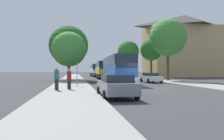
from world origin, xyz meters
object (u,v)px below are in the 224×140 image
object	(u,v)px
bus_front	(117,69)
bus_middle	(103,69)
bus_rear	(96,70)
parked_car_right_near	(151,77)
pedestrian_waiting_near	(69,79)
tree_left_far	(69,49)
tree_right_mid	(168,37)
tree_right_far	(128,52)
tree_left_near	(69,45)
parked_car_left_curb	(116,85)
tree_right_near	(151,50)
pedestrian_waiting_far	(57,78)
bus_stop_sign	(77,71)

from	to	relation	value
bus_front	bus_middle	bearing A→B (deg)	90.67
bus_rear	parked_car_right_near	xyz separation A→B (m)	(4.66, -29.75, -0.99)
pedestrian_waiting_near	tree_left_far	bearing A→B (deg)	154.24
bus_rear	tree_right_mid	world-z (taller)	tree_right_mid
tree_right_mid	tree_right_far	size ratio (longest dim) A/B	1.06
tree_right_mid	tree_left_far	bearing A→B (deg)	172.98
bus_rear	tree_right_far	size ratio (longest dim) A/B	1.37
tree_left_near	bus_rear	bearing A→B (deg)	71.87
bus_rear	tree_left_far	distance (m)	26.32
parked_car_right_near	parked_car_left_curb	bearing A→B (deg)	61.46
tree_left_far	tree_right_near	world-z (taller)	tree_right_near
bus_front	parked_car_right_near	xyz separation A→B (m)	(4.89, 0.86, -1.13)
parked_car_left_curb	tree_left_far	distance (m)	20.29
tree_left_far	pedestrian_waiting_far	bearing A→B (deg)	-92.26
pedestrian_waiting_near	tree_left_near	xyz separation A→B (m)	(-0.52, 19.61, 4.95)
pedestrian_waiting_near	tree_right_far	distance (m)	37.44
bus_middle	tree_right_near	size ratio (longest dim) A/B	1.54
bus_rear	tree_right_far	distance (m)	10.45
tree_right_mid	tree_right_far	distance (m)	21.54
parked_car_left_curb	tree_right_mid	world-z (taller)	tree_right_mid
pedestrian_waiting_near	tree_left_near	distance (m)	20.23
bus_front	tree_left_near	bearing A→B (deg)	123.91
parked_car_right_near	bus_stop_sign	xyz separation A→B (m)	(-10.14, -7.51, 0.93)
bus_middle	tree_right_far	bearing A→B (deg)	52.49
parked_car_left_curb	pedestrian_waiting_far	distance (m)	5.85
bus_rear	parked_car_right_near	distance (m)	30.13
bus_rear	parked_car_right_near	world-z (taller)	bus_rear
bus_front	bus_middle	size ratio (longest dim) A/B	1.04
bus_middle	bus_front	bearing A→B (deg)	-88.72
bus_front	parked_car_right_near	distance (m)	5.10
bus_middle	bus_stop_sign	world-z (taller)	bus_middle
tree_left_near	pedestrian_waiting_far	bearing A→B (deg)	-91.26
parked_car_right_near	pedestrian_waiting_near	size ratio (longest dim) A/B	2.68
parked_car_right_near	pedestrian_waiting_far	world-z (taller)	pedestrian_waiting_far
bus_middle	tree_right_mid	xyz separation A→B (m)	(8.36, -12.41, 4.88)
parked_car_left_curb	tree_right_near	world-z (taller)	tree_right_near
bus_front	pedestrian_waiting_near	bearing A→B (deg)	-120.66
parked_car_right_near	bus_rear	bearing A→B (deg)	-82.43
parked_car_left_curb	pedestrian_waiting_far	world-z (taller)	pedestrian_waiting_far
tree_right_mid	tree_right_far	bearing A→B (deg)	92.20
bus_middle	tree_right_near	distance (m)	10.35
tree_right_near	tree_right_mid	xyz separation A→B (m)	(-0.26, -8.03, 1.18)
bus_middle	pedestrian_waiting_near	size ratio (longest dim) A/B	6.73
bus_front	tree_left_far	bearing A→B (deg)	141.36
pedestrian_waiting_near	bus_stop_sign	bearing A→B (deg)	139.08
pedestrian_waiting_far	tree_left_far	distance (m)	15.80
bus_rear	parked_car_right_near	size ratio (longest dim) A/B	2.66
pedestrian_waiting_near	tree_right_far	bearing A→B (deg)	131.16
bus_middle	tree_left_near	distance (m)	9.72
bus_middle	tree_right_near	world-z (taller)	tree_right_near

